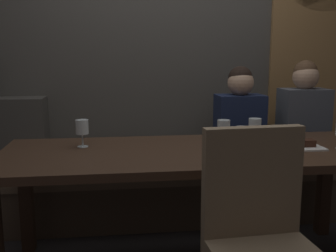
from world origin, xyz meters
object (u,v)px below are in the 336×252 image
(wine_glass_end_left, at_px, (82,128))
(fork_on_table, at_px, (281,147))
(chair_near_side, at_px, (261,231))
(diner_redhead, at_px, (239,118))
(diner_bearded, at_px, (303,114))
(dining_table, at_px, (192,164))
(wine_glass_center_back, at_px, (242,136))
(wine_glass_end_right, at_px, (255,127))
(dessert_plate, at_px, (306,146))
(banquette_bench, at_px, (175,193))
(wine_glass_center_front, at_px, (224,128))

(wine_glass_end_left, relative_size, fork_on_table, 0.96)
(chair_near_side, bearing_deg, diner_redhead, 76.27)
(diner_bearded, bearing_deg, dining_table, -145.06)
(diner_redhead, bearing_deg, fork_on_table, -88.41)
(dining_table, height_order, wine_glass_center_back, wine_glass_center_back)
(diner_redhead, distance_m, fork_on_table, 0.76)
(dining_table, height_order, fork_on_table, fork_on_table)
(diner_bearded, distance_m, fork_on_table, 0.89)
(diner_redhead, height_order, wine_glass_end_right, diner_redhead)
(diner_bearded, relative_size, dessert_plate, 4.17)
(dining_table, xyz_separation_m, wine_glass_end_left, (-0.64, 0.15, 0.20))
(banquette_bench, height_order, diner_bearded, diner_bearded)
(diner_redhead, relative_size, diner_bearded, 0.95)
(banquette_bench, distance_m, diner_bearded, 1.18)
(diner_redhead, height_order, wine_glass_center_front, diner_redhead)
(banquette_bench, bearing_deg, chair_near_side, -83.82)
(diner_bearded, xyz_separation_m, fork_on_table, (-0.49, -0.74, -0.08))
(wine_glass_center_back, bearing_deg, wine_glass_end_left, 158.20)
(diner_bearded, relative_size, fork_on_table, 4.66)
(wine_glass_end_left, distance_m, dessert_plate, 1.33)
(wine_glass_center_front, xyz_separation_m, wine_glass_center_back, (0.04, -0.23, -0.00))
(diner_bearded, distance_m, wine_glass_end_left, 1.75)
(dining_table, bearing_deg, wine_glass_end_right, 9.37)
(wine_glass_center_back, height_order, wine_glass_end_left, same)
(wine_glass_center_front, bearing_deg, banquette_bench, 106.03)
(wine_glass_center_front, relative_size, fork_on_table, 0.96)
(wine_glass_center_back, bearing_deg, dining_table, 139.27)
(wine_glass_center_front, height_order, wine_glass_end_right, same)
(wine_glass_center_front, xyz_separation_m, wine_glass_end_left, (-0.83, 0.12, -0.00))
(wine_glass_end_left, bearing_deg, wine_glass_end_right, -4.70)
(diner_redhead, relative_size, fork_on_table, 4.41)
(banquette_bench, relative_size, wine_glass_center_front, 15.24)
(wine_glass_end_left, height_order, fork_on_table, wine_glass_end_left)
(dining_table, distance_m, dessert_plate, 0.68)
(diner_bearded, relative_size, wine_glass_center_back, 4.83)
(wine_glass_center_back, xyz_separation_m, dessert_plate, (0.44, 0.15, -0.10))
(wine_glass_center_back, xyz_separation_m, wine_glass_end_right, (0.17, 0.26, -0.00))
(chair_near_side, bearing_deg, wine_glass_end_left, 132.28)
(wine_glass_center_back, height_order, fork_on_table, wine_glass_center_back)
(diner_bearded, height_order, dessert_plate, diner_bearded)
(dining_table, bearing_deg, wine_glass_center_back, -40.73)
(diner_bearded, xyz_separation_m, wine_glass_end_right, (-0.63, -0.65, 0.03))
(wine_glass_end_right, xyz_separation_m, fork_on_table, (0.14, -0.09, -0.11))
(dining_table, height_order, diner_redhead, diner_redhead)
(dessert_plate, bearing_deg, dining_table, 176.14)
(wine_glass_end_left, relative_size, wine_glass_end_right, 1.00)
(fork_on_table, bearing_deg, wine_glass_center_front, 164.92)
(dining_table, relative_size, diner_bearded, 2.78)
(chair_near_side, xyz_separation_m, wine_glass_end_right, (0.24, 0.79, 0.29))
(banquette_bench, height_order, chair_near_side, chair_near_side)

